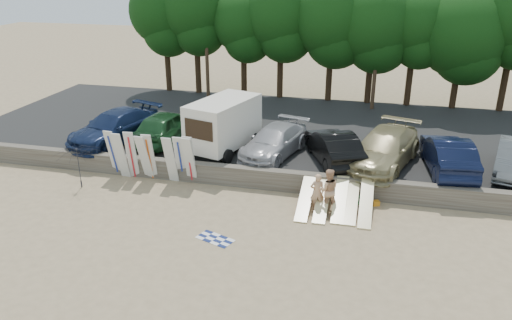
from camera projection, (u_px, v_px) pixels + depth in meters
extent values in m
plane|color=tan|center=(312.00, 224.00, 21.08)|extent=(120.00, 120.00, 0.00)
cube|color=#6B6356|center=(321.00, 184.00, 23.59)|extent=(44.00, 0.50, 1.00)
cube|color=#282828|center=(335.00, 136.00, 30.41)|extent=(44.00, 14.50, 0.70)
cylinder|color=#382616|center=(168.00, 64.00, 38.92)|extent=(0.44, 0.44, 4.11)
sphere|color=#134313|center=(164.00, 11.00, 37.41)|extent=(5.24, 5.24, 5.24)
cylinder|color=#382616|center=(198.00, 65.00, 38.27)|extent=(0.44, 0.44, 4.29)
sphere|color=#134313|center=(195.00, 8.00, 36.69)|extent=(5.33, 5.33, 5.33)
cylinder|color=#382616|center=(244.00, 70.00, 37.63)|extent=(0.44, 0.44, 3.79)
sphere|color=#134313|center=(243.00, 20.00, 36.24)|extent=(4.81, 4.81, 4.81)
cylinder|color=#382616|center=(280.00, 70.00, 36.96)|extent=(0.44, 0.44, 4.13)
sphere|color=#134313|center=(281.00, 13.00, 35.44)|extent=(5.47, 5.47, 5.47)
cylinder|color=#382616|center=(329.00, 73.00, 36.18)|extent=(0.44, 0.44, 4.06)
sphere|color=#134313|center=(332.00, 16.00, 34.69)|extent=(5.93, 5.93, 5.93)
cylinder|color=#382616|center=(369.00, 76.00, 35.59)|extent=(0.44, 0.44, 3.89)
sphere|color=#134313|center=(374.00, 21.00, 34.16)|extent=(5.93, 5.93, 5.93)
cylinder|color=#382616|center=(409.00, 78.00, 34.98)|extent=(0.44, 0.44, 3.90)
sphere|color=#134313|center=(416.00, 22.00, 33.55)|extent=(4.80, 4.80, 4.80)
cylinder|color=#382616|center=(455.00, 83.00, 34.37)|extent=(0.44, 0.44, 3.54)
sphere|color=#134313|center=(463.00, 31.00, 33.07)|extent=(6.17, 6.17, 6.17)
cylinder|color=#382616|center=(505.00, 79.00, 33.54)|extent=(0.44, 0.44, 4.37)
cylinder|color=#473321|center=(206.00, 37.00, 35.73)|extent=(0.26, 0.26, 9.00)
cylinder|color=#473321|center=(378.00, 43.00, 33.10)|extent=(0.26, 0.26, 9.00)
cube|color=silver|center=(224.00, 122.00, 26.61)|extent=(3.36, 4.87, 2.44)
cube|color=black|center=(199.00, 130.00, 24.73)|extent=(1.61, 0.51, 1.00)
cylinder|color=black|center=(191.00, 148.00, 26.46)|extent=(0.42, 0.76, 0.73)
cylinder|color=black|center=(228.00, 156.00, 25.38)|extent=(0.42, 0.76, 0.73)
cylinder|color=black|center=(221.00, 133.00, 28.77)|extent=(0.42, 0.76, 0.73)
cylinder|color=black|center=(256.00, 140.00, 27.70)|extent=(0.42, 0.76, 0.73)
imported|color=#132044|center=(114.00, 127.00, 28.14)|extent=(4.10, 6.48, 1.75)
imported|color=#17401E|center=(166.00, 126.00, 28.25)|extent=(2.58, 5.45, 1.80)
imported|color=#ACABB1|center=(274.00, 141.00, 26.27)|extent=(3.40, 5.64, 1.53)
imported|color=black|center=(334.00, 146.00, 25.38)|extent=(3.64, 5.38, 1.68)
imported|color=#968B60|center=(384.00, 149.00, 24.88)|extent=(4.20, 6.62, 1.79)
imported|color=black|center=(448.00, 154.00, 24.25)|extent=(2.40, 5.45, 1.74)
cube|color=silver|center=(113.00, 153.00, 25.21)|extent=(0.55, 0.68, 2.55)
cube|color=silver|center=(121.00, 156.00, 24.94)|extent=(0.53, 0.72, 2.53)
cube|color=silver|center=(132.00, 155.00, 24.98)|extent=(0.55, 0.57, 2.57)
cube|color=silver|center=(144.00, 158.00, 24.71)|extent=(0.57, 0.87, 2.50)
cube|color=silver|center=(150.00, 157.00, 24.74)|extent=(0.54, 0.68, 2.55)
cube|color=silver|center=(170.00, 160.00, 24.41)|extent=(0.51, 0.75, 2.52)
cube|color=silver|center=(181.00, 159.00, 24.48)|extent=(0.54, 0.76, 2.53)
cube|color=silver|center=(190.00, 160.00, 24.34)|extent=(0.52, 0.56, 2.57)
cube|color=silver|center=(189.00, 161.00, 24.31)|extent=(0.56, 0.77, 2.53)
cube|color=beige|center=(305.00, 198.00, 22.25)|extent=(0.56, 2.88, 0.98)
cube|color=beige|center=(323.00, 200.00, 22.13)|extent=(0.56, 2.89, 0.94)
cube|color=beige|center=(340.00, 199.00, 22.08)|extent=(0.56, 2.86, 1.04)
cube|color=beige|center=(351.00, 201.00, 22.00)|extent=(0.56, 2.89, 0.95)
cube|color=beige|center=(366.00, 203.00, 21.67)|extent=(0.56, 2.83, 1.13)
imported|color=tan|center=(317.00, 192.00, 21.97)|extent=(0.72, 0.57, 1.73)
imported|color=tan|center=(328.00, 190.00, 21.91)|extent=(1.10, 0.95, 1.96)
cube|color=#2A9C57|center=(362.00, 201.00, 22.75)|extent=(0.46, 0.41, 0.32)
cube|color=orange|center=(376.00, 203.00, 22.63)|extent=(0.37, 0.35, 0.22)
plane|color=white|center=(215.00, 239.00, 19.94)|extent=(1.93, 1.93, 0.00)
imported|color=black|center=(80.00, 167.00, 24.09)|extent=(3.28, 3.27, 2.13)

